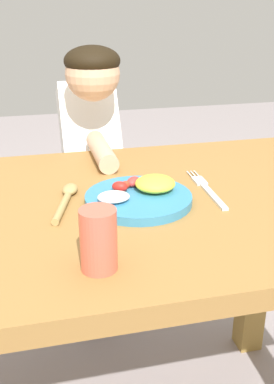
% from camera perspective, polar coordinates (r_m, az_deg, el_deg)
% --- Properties ---
extents(dining_table, '(1.31, 0.75, 0.74)m').
position_cam_1_polar(dining_table, '(1.06, -5.28, -7.83)').
color(dining_table, olive).
rests_on(dining_table, ground_plane).
extents(plate, '(0.23, 0.23, 0.05)m').
position_cam_1_polar(plate, '(1.01, 0.35, -0.43)').
color(plate, teal).
rests_on(plate, dining_table).
extents(fork, '(0.03, 0.24, 0.01)m').
position_cam_1_polar(fork, '(1.08, 8.48, 0.38)').
color(fork, silver).
rests_on(fork, dining_table).
extents(spoon, '(0.08, 0.19, 0.02)m').
position_cam_1_polar(spoon, '(1.02, -8.60, -0.66)').
color(spoon, tan).
rests_on(spoon, dining_table).
extents(drinking_cup, '(0.06, 0.06, 0.11)m').
position_cam_1_polar(drinking_cup, '(0.75, -4.72, -5.84)').
color(drinking_cup, '#DE5D48').
rests_on(drinking_cup, dining_table).
extents(person, '(0.18, 0.48, 1.03)m').
position_cam_1_polar(person, '(1.55, -5.53, 0.51)').
color(person, '#3A4164').
rests_on(person, ground_plane).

